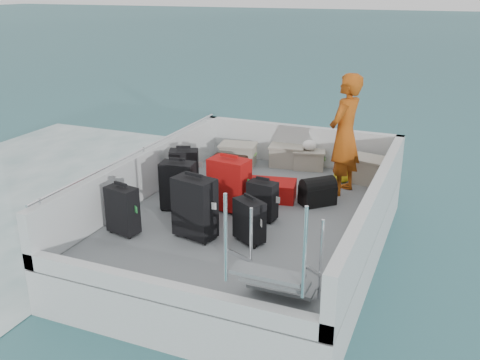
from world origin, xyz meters
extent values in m
plane|color=#16434D|center=(0.00, 0.00, 0.00)|extent=(160.00, 160.00, 0.00)
plane|color=white|center=(-4.80, 0.00, 0.00)|extent=(10.00, 10.00, 0.00)
cube|color=silver|center=(0.00, 0.00, 0.30)|extent=(3.60, 5.00, 0.60)
cube|color=slate|center=(0.00, 0.00, 0.61)|extent=(3.30, 4.70, 0.02)
cube|color=silver|center=(-1.73, 0.00, 0.97)|extent=(0.14, 5.00, 0.70)
cube|color=silver|center=(1.73, 0.00, 0.97)|extent=(0.14, 5.00, 0.70)
cube|color=silver|center=(0.00, 2.43, 0.97)|extent=(3.60, 0.14, 0.70)
cube|color=silver|center=(0.00, -2.43, 0.72)|extent=(3.60, 0.14, 0.20)
cylinder|color=silver|center=(-1.73, 0.00, 1.37)|extent=(0.04, 4.80, 0.04)
cube|color=black|center=(-1.28, -1.26, 0.94)|extent=(0.45, 0.31, 0.64)
cube|color=black|center=(-0.99, -0.29, 0.98)|extent=(0.52, 0.34, 0.71)
cube|color=black|center=(-1.32, 0.49, 0.94)|extent=(0.51, 0.42, 0.64)
cube|color=black|center=(-0.36, -1.00, 1.02)|extent=(0.58, 0.41, 0.81)
cube|color=black|center=(-0.57, -0.59, 0.90)|extent=(0.43, 0.33, 0.56)
cube|color=#AE0D0D|center=(-0.32, -0.02, 1.00)|extent=(0.59, 0.40, 0.77)
cube|color=black|center=(0.33, -0.85, 0.90)|extent=(0.47, 0.41, 0.56)
cube|color=black|center=(0.24, -0.16, 0.90)|extent=(0.42, 0.27, 0.55)
cube|color=#AE0D0D|center=(0.11, 0.61, 0.76)|extent=(0.79, 0.60, 0.28)
cube|color=#A7A091|center=(-0.99, 1.91, 0.80)|extent=(0.66, 0.51, 0.36)
cube|color=#A7A091|center=(-0.16, 2.20, 0.79)|extent=(0.63, 0.48, 0.35)
cube|color=#A7A091|center=(0.24, 2.20, 0.78)|extent=(0.59, 0.47, 0.31)
cube|color=#A7A091|center=(1.28, 1.92, 0.82)|extent=(0.73, 0.58, 0.39)
ellipsoid|color=yellow|center=(0.94, 1.75, 0.73)|extent=(0.28, 0.26, 0.22)
ellipsoid|color=white|center=(0.24, 2.20, 1.02)|extent=(0.24, 0.24, 0.18)
imported|color=orange|center=(1.02, 1.30, 1.55)|extent=(0.61, 0.78, 1.86)
camera|label=1|loc=(2.57, -6.54, 3.70)|focal=40.00mm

